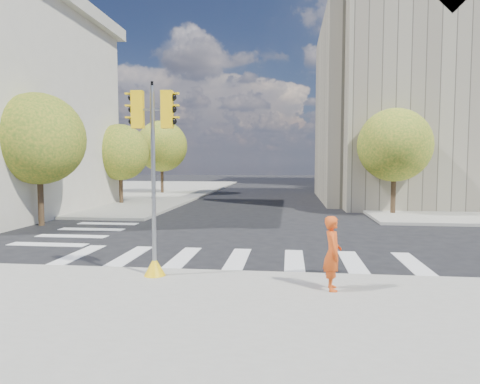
% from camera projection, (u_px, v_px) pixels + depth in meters
% --- Properties ---
extents(ground, '(160.00, 160.00, 0.00)m').
position_uv_depth(ground, '(247.00, 247.00, 15.72)').
color(ground, black).
rests_on(ground, ground).
extents(sidewalk_far_left, '(28.00, 40.00, 0.15)m').
position_uv_depth(sidewalk_far_left, '(78.00, 191.00, 43.77)').
color(sidewalk_far_left, gray).
rests_on(sidewalk_far_left, ground).
extents(civic_building, '(26.00, 16.00, 19.39)m').
position_uv_depth(civic_building, '(477.00, 107.00, 32.34)').
color(civic_building, '#9D947C').
rests_on(civic_building, ground).
extents(office_tower, '(20.00, 18.00, 30.00)m').
position_uv_depth(office_tower, '(454.00, 67.00, 53.72)').
color(office_tower, '#9EA0A3').
rests_on(office_tower, ground).
extents(tree_lw_near, '(4.40, 4.40, 6.41)m').
position_uv_depth(tree_lw_near, '(39.00, 139.00, 20.58)').
color(tree_lw_near, '#382616').
rests_on(tree_lw_near, ground).
extents(tree_lw_mid, '(4.00, 4.00, 5.77)m').
position_uv_depth(tree_lw_mid, '(120.00, 152.00, 30.52)').
color(tree_lw_mid, '#382616').
rests_on(tree_lw_mid, ground).
extents(tree_lw_far, '(4.80, 4.80, 6.95)m').
position_uv_depth(tree_lw_far, '(162.00, 146.00, 40.37)').
color(tree_lw_far, '#382616').
rests_on(tree_lw_far, ground).
extents(tree_re_near, '(4.20, 4.20, 6.16)m').
position_uv_depth(tree_re_near, '(395.00, 145.00, 24.47)').
color(tree_re_near, '#382616').
rests_on(tree_re_near, ground).
extents(tree_re_mid, '(4.60, 4.60, 6.66)m').
position_uv_depth(tree_re_mid, '(360.00, 147.00, 36.34)').
color(tree_re_mid, '#382616').
rests_on(tree_re_mid, ground).
extents(tree_re_far, '(4.00, 4.00, 5.88)m').
position_uv_depth(tree_re_far, '(343.00, 155.00, 48.26)').
color(tree_re_far, '#382616').
rests_on(tree_re_far, ground).
extents(lamp_near, '(0.35, 0.18, 8.11)m').
position_uv_depth(lamp_near, '(388.00, 139.00, 28.34)').
color(lamp_near, black).
rests_on(lamp_near, sidewalk_far_right).
extents(lamp_far, '(0.35, 0.18, 8.11)m').
position_uv_depth(lamp_far, '(356.00, 146.00, 42.21)').
color(lamp_far, black).
rests_on(lamp_far, sidewalk_far_right).
extents(traffic_signal, '(1.07, 0.56, 5.02)m').
position_uv_depth(traffic_signal, '(154.00, 194.00, 11.05)').
color(traffic_signal, yellow).
rests_on(traffic_signal, sidewalk_near).
extents(photographer, '(0.44, 0.65, 1.73)m').
position_uv_depth(photographer, '(333.00, 253.00, 9.90)').
color(photographer, '#D74914').
rests_on(photographer, sidewalk_near).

